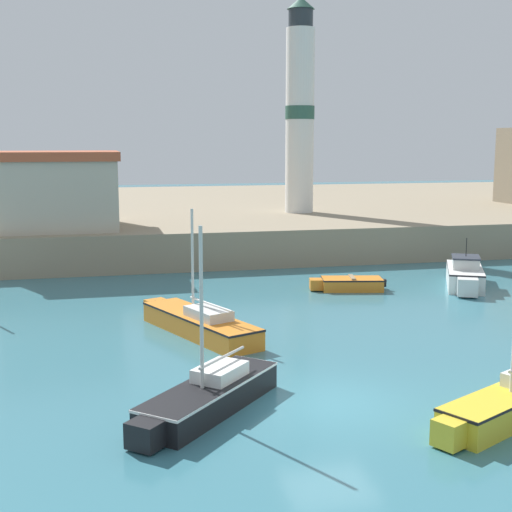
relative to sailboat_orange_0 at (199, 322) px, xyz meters
The scene contains 8 objects.
ground_plane 8.18m from the sailboat_orange_0, 72.35° to the right, with size 200.00×200.00×0.00m, color teal.
quay_seawall 32.66m from the sailboat_orange_0, 85.65° to the left, with size 120.00×40.00×2.14m, color gray.
sailboat_orange_0 is the anchor object (origin of this frame).
sailboat_black_1 7.68m from the sailboat_orange_0, 96.54° to the right, with size 4.59×4.93×4.99m.
motorboat_white_7 15.07m from the sailboat_orange_0, 21.80° to the left, with size 3.44×5.17×2.44m.
dinghy_orange_8 10.30m from the sailboat_orange_0, 37.02° to the left, with size 3.69×1.92×0.67m.
lighthouse 26.23m from the sailboat_orange_0, 64.94° to the left, with size 2.01×2.01×14.48m.
harbor_shed_mid_row 17.89m from the sailboat_orange_0, 108.44° to the left, with size 6.85×6.41×4.37m.
Camera 1 is at (-6.19, -17.66, 7.10)m, focal length 50.00 mm.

